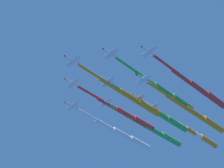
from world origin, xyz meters
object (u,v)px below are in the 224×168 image
Objects in this scene: jet_port_inner at (165,92)px; jet_starboard_outer at (197,114)px; jet_port_outer at (124,135)px; jet_trail_starboard at (188,130)px; jet_port_mid at (161,114)px; jet_lead at (131,97)px; jet_starboard_mid at (200,89)px; jet_starboard_inner at (127,114)px; jet_trail_port at (155,131)px; jet_tail_end at (195,133)px.

jet_starboard_outer is (22.25, 14.69, -2.54)m from jet_port_inner.
jet_port_outer is 40.30m from jet_trail_starboard.
jet_port_mid is 0.94× the size of jet_starboard_outer.
jet_starboard_mid reaches higher than jet_lead.
jet_starboard_inner is 24.83m from jet_trail_port.
jet_trail_starboard is 1.12× the size of jet_tail_end.
jet_starboard_mid is (36.29, -10.89, 1.23)m from jet_lead.
jet_port_outer is 19.84m from jet_trail_port.
jet_starboard_mid is 0.91× the size of jet_starboard_outer.
jet_trail_starboard is (21.66, 16.12, 1.96)m from jet_port_mid.
jet_port_mid is 33.23m from jet_tail_end.
jet_port_outer is 45.04m from jet_tail_end.
jet_starboard_inner is at bearing -94.47° from jet_port_outer.
jet_trail_port is at bearing -18.05° from jet_port_outer.
jet_port_inner is 0.93× the size of jet_starboard_outer.
jet_port_inner is at bearing -146.56° from jet_starboard_outer.
jet_starboard_mid reaches higher than jet_port_mid.
jet_port_outer is 0.99× the size of jet_trail_port.
jet_port_inner is 0.99× the size of jet_port_mid.
jet_lead is 0.92× the size of jet_starboard_outer.
jet_starboard_mid is at bearing -16.70° from jet_lead.
jet_starboard_inner is 48.61m from jet_tail_end.
jet_tail_end is (10.80, 43.99, 1.22)m from jet_starboard_mid.
jet_lead is 1.01× the size of jet_starboard_mid.
jet_tail_end reaches higher than jet_port_mid.
jet_trail_port reaches higher than jet_port_mid.
jet_trail_port is (20.44, 14.10, -0.44)m from jet_starboard_inner.
jet_tail_end is at bearing 53.07° from jet_port_inner.
jet_starboard_outer is at bearing -11.46° from jet_starboard_inner.
jet_starboard_mid is 45.76m from jet_trail_port.
jet_port_inner reaches higher than jet_starboard_mid.
jet_starboard_inner is 0.92× the size of jet_starboard_outer.
jet_lead is 0.98× the size of jet_port_mid.
jet_port_mid is (20.09, 13.84, 0.39)m from jet_lead.
jet_starboard_inner is at bearing -162.18° from jet_tail_end.
jet_tail_end is (44.69, -5.37, 1.65)m from jet_port_outer.
jet_starboard_outer is 1.01× the size of jet_trail_starboard.
jet_tail_end is (27.00, 19.26, 2.06)m from jet_port_mid.
jet_port_outer is (2.40, 38.48, 0.80)m from jet_lead.
jet_trail_starboard is (40.94, 11.72, 0.64)m from jet_starboard_inner.
jet_starboard_mid is at bearing -55.53° from jet_port_outer.
jet_trail_starboard is at bearing 35.66° from jet_lead.
jet_trail_port is (-19.73, 22.24, 1.40)m from jet_starboard_outer.
jet_starboard_mid is 41.22m from jet_trail_starboard.
jet_trail_starboard is (5.46, 40.85, 1.12)m from jet_starboard_mid.
jet_lead is 19.45m from jet_port_inner.
jet_tail_end reaches higher than jet_trail_port.
jet_port_inner is at bearing -123.65° from jet_trail_starboard.
jet_trail_starboard reaches higher than jet_starboard_mid.
jet_port_outer is (-17.69, 24.64, 0.41)m from jet_port_mid.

